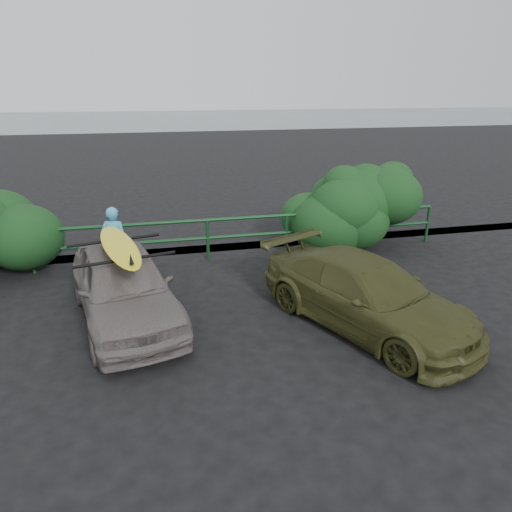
{
  "coord_description": "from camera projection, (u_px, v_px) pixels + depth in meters",
  "views": [
    {
      "loc": [
        -0.22,
        -5.56,
        4.0
      ],
      "look_at": [
        1.59,
        2.33,
        1.0
      ],
      "focal_mm": 32.0,
      "sensor_mm": 36.0,
      "label": 1
    }
  ],
  "objects": [
    {
      "name": "man",
      "position": [
        115.0,
        242.0,
        10.09
      ],
      "size": [
        0.67,
        0.54,
        1.58
      ],
      "primitive_type": "imported",
      "rotation": [
        0.0,
        0.0,
        2.82
      ],
      "color": "#43AACB",
      "rests_on": "ground"
    },
    {
      "name": "ground",
      "position": [
        184.0,
        385.0,
        6.52
      ],
      "size": [
        80.0,
        80.0,
        0.0
      ],
      "primitive_type": "plane",
      "color": "black"
    },
    {
      "name": "shrub_right",
      "position": [
        353.0,
        206.0,
        12.25
      ],
      "size": [
        3.2,
        2.4,
        2.0
      ],
      "primitive_type": null,
      "color": "#163E19",
      "rests_on": "ground"
    },
    {
      "name": "surfboard",
      "position": [
        119.0,
        246.0,
        7.88
      ],
      "size": [
        1.08,
        2.63,
        0.08
      ],
      "primitive_type": "ellipsoid",
      "rotation": [
        0.0,
        0.0,
        0.22
      ],
      "color": "yellow",
      "rests_on": "roof_rack"
    },
    {
      "name": "sedan",
      "position": [
        124.0,
        286.0,
        8.14
      ],
      "size": [
        2.39,
        4.16,
        1.33
      ],
      "primitive_type": "imported",
      "rotation": [
        0.0,
        0.0,
        0.22
      ],
      "color": "slate",
      "rests_on": "ground"
    },
    {
      "name": "roof_rack",
      "position": [
        120.0,
        249.0,
        7.9
      ],
      "size": [
        1.86,
        1.49,
        0.05
      ],
      "primitive_type": null,
      "rotation": [
        0.0,
        0.0,
        0.22
      ],
      "color": "black",
      "rests_on": "sedan"
    },
    {
      "name": "ocean",
      "position": [
        148.0,
        119.0,
        61.33
      ],
      "size": [
        200.0,
        200.0,
        0.0
      ],
      "primitive_type": "plane",
      "color": "slate",
      "rests_on": "ground"
    },
    {
      "name": "guardrail",
      "position": [
        166.0,
        242.0,
        10.9
      ],
      "size": [
        14.0,
        0.08,
        1.04
      ],
      "primitive_type": null,
      "color": "#12411D",
      "rests_on": "ground"
    },
    {
      "name": "olive_vehicle",
      "position": [
        366.0,
        294.0,
        7.96
      ],
      "size": [
        3.29,
        4.53,
        1.22
      ],
      "primitive_type": "imported",
      "rotation": [
        0.0,
        0.0,
        0.43
      ],
      "color": "#3B3C1A",
      "rests_on": "ground"
    }
  ]
}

